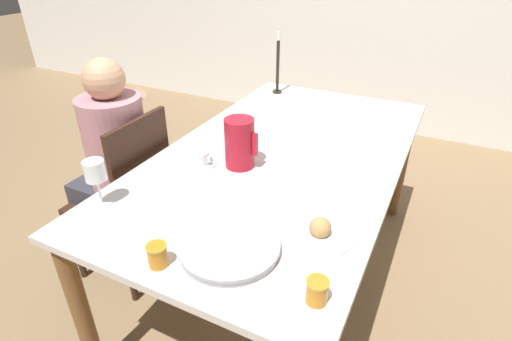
# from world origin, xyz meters

# --- Properties ---
(ground_plane) EXTENTS (20.00, 20.00, 0.00)m
(ground_plane) POSITION_xyz_m (0.00, 0.00, 0.00)
(ground_plane) COLOR #7F6647
(dining_table) EXTENTS (1.05, 1.90, 0.77)m
(dining_table) POSITION_xyz_m (0.00, 0.00, 0.68)
(dining_table) COLOR silver
(dining_table) RESTS_ON ground_plane
(chair_person_side) EXTENTS (0.42, 0.42, 0.94)m
(chair_person_side) POSITION_xyz_m (-0.71, -0.32, 0.50)
(chair_person_side) COLOR #331E14
(chair_person_side) RESTS_ON ground_plane
(person_seated) EXTENTS (0.39, 0.41, 1.19)m
(person_seated) POSITION_xyz_m (-0.80, -0.28, 0.71)
(person_seated) COLOR #33333D
(person_seated) RESTS_ON ground_plane
(red_pitcher) EXTENTS (0.16, 0.13, 0.22)m
(red_pitcher) POSITION_xyz_m (-0.12, -0.20, 0.88)
(red_pitcher) COLOR #A31423
(red_pitcher) RESTS_ON dining_table
(wine_glass_water) EXTENTS (0.08, 0.08, 0.18)m
(wine_glass_water) POSITION_xyz_m (-0.45, -0.69, 0.90)
(wine_glass_water) COLOR white
(wine_glass_water) RESTS_ON dining_table
(teacup_near_person) EXTENTS (0.14, 0.14, 0.06)m
(teacup_near_person) POSITION_xyz_m (-0.29, -0.27, 0.79)
(teacup_near_person) COLOR silver
(teacup_near_person) RESTS_ON dining_table
(serving_tray) EXTENTS (0.33, 0.33, 0.03)m
(serving_tray) POSITION_xyz_m (0.12, -0.71, 0.78)
(serving_tray) COLOR #9E9EA3
(serving_tray) RESTS_ON dining_table
(bread_plate) EXTENTS (0.23, 0.23, 0.07)m
(bread_plate) POSITION_xyz_m (0.35, -0.51, 0.79)
(bread_plate) COLOR silver
(bread_plate) RESTS_ON dining_table
(jam_jar_amber) EXTENTS (0.06, 0.06, 0.07)m
(jam_jar_amber) POSITION_xyz_m (-0.05, -0.86, 0.81)
(jam_jar_amber) COLOR #C67A1E
(jam_jar_amber) RESTS_ON dining_table
(jam_jar_red) EXTENTS (0.06, 0.06, 0.07)m
(jam_jar_red) POSITION_xyz_m (0.43, -0.78, 0.81)
(jam_jar_red) COLOR #C67A1E
(jam_jar_red) RESTS_ON dining_table
(candlestick_tall) EXTENTS (0.06, 0.06, 0.38)m
(candlestick_tall) POSITION_xyz_m (-0.38, 0.78, 0.92)
(candlestick_tall) COLOR black
(candlestick_tall) RESTS_ON dining_table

